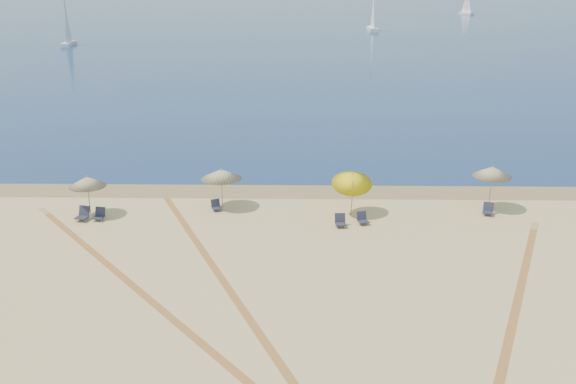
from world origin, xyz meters
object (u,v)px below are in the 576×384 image
object	(u,v)px
sailboat_2	(373,16)
chair_5	(362,219)
umbrella_1	(87,182)
chair_4	(340,221)
umbrella_3	(352,179)
umbrella_4	(492,172)
chair_2	(99,215)
chair_1	(83,214)
chair_3	(216,206)
umbrella_2	(221,174)
sailboat_1	(467,6)
sailboat_0	(68,31)
chair_6	(488,209)

from	to	relation	value
sailboat_2	chair_5	bearing A→B (deg)	-97.57
chair_5	umbrella_1	bearing A→B (deg)	159.81
chair_4	chair_5	size ratio (longest dim) A/B	0.92
umbrella_3	chair_5	xyz separation A→B (m)	(0.50, -1.33, -1.75)
umbrella_1	umbrella_4	world-z (taller)	umbrella_4
umbrella_3	chair_2	xyz separation A→B (m)	(-13.59, -1.00, -1.74)
chair_4	sailboat_2	bearing A→B (deg)	79.30
chair_1	chair_3	distance (m)	7.14
umbrella_3	umbrella_4	xyz separation A→B (m)	(7.80, 0.97, 0.18)
umbrella_2	chair_4	xyz separation A→B (m)	(6.51, -2.75, -1.67)
umbrella_3	chair_5	world-z (taller)	umbrella_3
sailboat_2	umbrella_4	bearing A→B (deg)	-93.77
chair_4	chair_5	world-z (taller)	chair_4
sailboat_2	sailboat_1	bearing A→B (deg)	55.99
umbrella_1	sailboat_0	xyz separation A→B (m)	(-27.91, 79.31, 0.48)
chair_3	sailboat_1	xyz separation A→B (m)	(50.95, 154.24, 2.03)
umbrella_4	chair_2	distance (m)	21.57
umbrella_3	umbrella_1	bearing A→B (deg)	-178.61
chair_3	chair_6	distance (m)	15.02
umbrella_3	chair_4	bearing A→B (deg)	-111.80
umbrella_1	chair_3	world-z (taller)	umbrella_1
sailboat_1	umbrella_1	bearing A→B (deg)	-136.66
umbrella_4	sailboat_1	world-z (taller)	sailboat_1
chair_4	sailboat_1	xyz separation A→B (m)	(44.15, 156.50, 2.00)
umbrella_1	chair_5	bearing A→B (deg)	-3.80
chair_2	chair_3	distance (m)	6.29
chair_2	chair_4	distance (m)	12.92
sailboat_0	sailboat_2	size ratio (longest dim) A/B	0.79
chair_4	chair_2	bearing A→B (deg)	172.99
umbrella_1	sailboat_0	distance (m)	84.08
chair_1	chair_5	size ratio (longest dim) A/B	1.13
chair_5	chair_6	bearing A→B (deg)	-4.65
umbrella_3	chair_3	bearing A→B (deg)	175.87
umbrella_1	chair_3	bearing A→B (deg)	7.45
chair_1	chair_5	bearing A→B (deg)	11.89
umbrella_4	sailboat_0	bearing A→B (deg)	122.66
chair_3	sailboat_2	size ratio (longest dim) A/B	0.07
umbrella_2	sailboat_0	distance (m)	85.44
chair_3	chair_2	bearing A→B (deg)	171.61
umbrella_3	chair_4	world-z (taller)	umbrella_3
umbrella_3	umbrella_2	bearing A→B (deg)	171.88
umbrella_3	chair_4	xyz separation A→B (m)	(-0.69, -1.72, -1.74)
sailboat_0	umbrella_2	bearing A→B (deg)	-69.55
chair_2	chair_5	xyz separation A→B (m)	(14.10, -0.33, -0.01)
chair_5	sailboat_1	xyz separation A→B (m)	(42.95, 156.11, 2.02)
chair_3	chair_5	size ratio (longest dim) A/B	0.99
umbrella_4	chair_3	world-z (taller)	umbrella_4
sailboat_2	chair_4	bearing A→B (deg)	-98.17
umbrella_3	sailboat_0	bearing A→B (deg)	118.12
chair_6	sailboat_1	distance (m)	158.78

